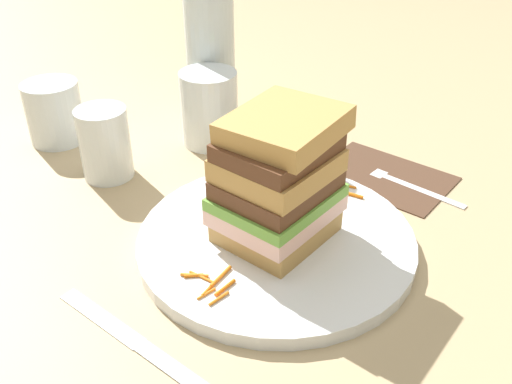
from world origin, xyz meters
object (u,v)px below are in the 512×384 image
Objects in this scene: knife at (141,345)px; empty_tumbler_1 at (105,143)px; juice_glass at (209,112)px; water_bottle at (209,31)px; napkin_dark at (384,176)px; fork at (400,180)px; empty_tumbler_0 at (54,112)px; main_plate at (277,240)px; sandwich at (279,179)px.

knife is 0.31m from empty_tumbler_1.
water_bottle reaches higher than juice_glass.
empty_tumbler_1 is (-0.15, 0.03, -0.00)m from juice_glass.
juice_glass reaches higher than napkin_dark.
empty_tumbler_1 is at bearing 58.24° from knife.
fork is 0.39m from knife.
water_bottle reaches higher than empty_tumbler_0.
fork is 0.27m from juice_glass.
empty_tumbler_1 reaches higher than napkin_dark.
napkin_dark is 0.97× the size of fork.
main_plate is 3.41× the size of empty_tumbler_0.
juice_glass is (0.13, 0.22, 0.04)m from main_plate.
water_bottle is 3.46× the size of empty_tumbler_0.
main_plate is 0.20m from fork.
fork is at bearing -9.92° from sandwich.
fork is (-0.00, -0.02, 0.00)m from napkin_dark.
juice_glass is at bearing 107.86° from napkin_dark.
empty_tumbler_1 is (0.16, 0.26, 0.04)m from knife.
sandwich is 0.47× the size of water_bottle.
knife is 2.33× the size of empty_tumbler_0.
napkin_dark is 0.32m from water_bottle.
sandwich reaches higher than knife.
knife is at bearing -144.13° from juice_glass.
fork is at bearing -51.89° from empty_tumbler_1.
main_plate is 3.20× the size of empty_tumbler_1.
empty_tumbler_0 reaches higher than fork.
napkin_dark is at bearing -49.64° from empty_tumbler_1.
sandwich reaches higher than empty_tumbler_1.
empty_tumbler_1 reaches higher than fork.
main_plate is at bearing -123.33° from water_bottle.
main_plate is 2.10× the size of sandwich.
main_plate is 0.39m from empty_tumbler_0.
fork reaches higher than knife.
fork is 0.56× the size of water_bottle.
sandwich is 1.63× the size of empty_tumbler_0.
main_plate reaches higher than napkin_dark.
water_bottle is at bearing 56.82° from sandwich.
fork reaches higher than napkin_dark.
empty_tumbler_1 is (-0.03, 0.26, 0.04)m from main_plate.
fork is 1.81× the size of empty_tumbler_1.
empty_tumbler_0 reaches higher than main_plate.
main_plate is 1.77× the size of fork.
napkin_dark is at bearing -3.65° from sandwich.
fork is 0.83× the size of knife.
water_bottle is 0.25m from empty_tumbler_0.
main_plate is 0.99× the size of water_bottle.
juice_glass is at bearing 60.88° from main_plate.
empty_tumbler_0 is at bearing 84.35° from empty_tumbler_1.
main_plate is 0.19m from knife.
juice_glass is (-0.08, 0.26, 0.04)m from fork.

